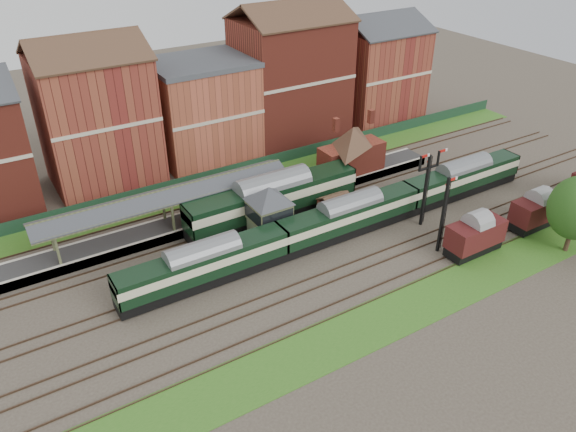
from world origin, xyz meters
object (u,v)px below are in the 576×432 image
dmu_train (350,216)px  goods_van_a (475,235)px  platform_railcar (273,198)px  signal_box (269,213)px  semaphore_bracket (426,185)px

dmu_train → goods_van_a: 12.17m
platform_railcar → goods_van_a: (13.33, -15.50, -0.58)m
dmu_train → signal_box: bearing=156.4°
dmu_train → goods_van_a: dmu_train is taller
signal_box → dmu_train: (7.44, -3.25, -1.02)m
dmu_train → platform_railcar: bearing=128.3°
signal_box → goods_van_a: bearing=-38.1°
platform_railcar → goods_van_a: 20.45m
semaphore_bracket → goods_van_a: size_ratio=1.41×
signal_box → goods_van_a: 19.89m
semaphore_bracket → goods_van_a: (0.59, -6.50, -2.62)m
signal_box → dmu_train: signal_box is taller
goods_van_a → signal_box: bearing=141.9°
signal_box → dmu_train: size_ratio=0.13×
signal_box → semaphore_bracket: bearing=-20.9°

